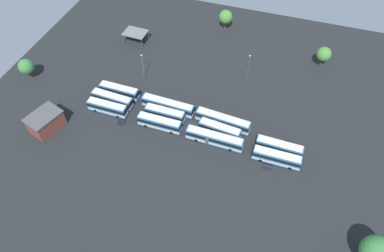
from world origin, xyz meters
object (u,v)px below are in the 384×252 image
at_px(bus_row1_slot0, 160,123).
at_px(bus_row0_slot1, 112,99).
at_px(bus_row1_slot1, 165,114).
at_px(bus_row1_slot2, 168,105).
at_px(lamp_post_near_entrance, 249,65).
at_px(bus_row3_slot1, 279,147).
at_px(tree_west_edge, 26,67).
at_px(maintenance_shelter, 135,33).
at_px(bus_row2_slot2, 223,121).
at_px(tree_east_edge, 226,17).
at_px(lamp_post_by_building, 143,66).
at_px(tree_south_edge, 324,54).
at_px(bus_row2_slot1, 220,130).
at_px(bus_row2_slot0, 214,139).
at_px(bus_row0_slot2, 119,91).
at_px(bus_row3_slot0, 277,158).
at_px(depot_building, 46,122).
at_px(bus_row0_slot0, 107,108).

bearing_deg(bus_row1_slot0, bus_row0_slot1, 165.85).
height_order(bus_row1_slot1, bus_row1_slot2, same).
bearing_deg(lamp_post_near_entrance, bus_row3_slot1, -62.13).
height_order(lamp_post_near_entrance, tree_west_edge, lamp_post_near_entrance).
bearing_deg(bus_row1_slot2, maintenance_shelter, 129.29).
xyz_separation_m(bus_row2_slot2, tree_east_edge, (-11.43, 45.65, 3.21)).
xyz_separation_m(bus_row1_slot1, maintenance_shelter, (-23.21, 31.18, 1.67)).
bearing_deg(bus_row1_slot0, bus_row1_slot1, 87.06).
relative_size(bus_row1_slot1, lamp_post_by_building, 1.27).
relative_size(maintenance_shelter, lamp_post_by_building, 0.90).
bearing_deg(bus_row3_slot1, maintenance_shelter, 149.76).
distance_m(bus_row1_slot2, tree_west_edge, 47.14).
xyz_separation_m(bus_row0_slot1, tree_south_edge, (57.45, 37.06, 3.27)).
bearing_deg(bus_row2_slot1, tree_south_edge, 58.01).
height_order(bus_row0_slot1, bus_row2_slot0, same).
relative_size(bus_row2_slot2, bus_row3_slot1, 1.29).
height_order(bus_row0_slot2, bus_row3_slot0, same).
bearing_deg(maintenance_shelter, bus_row3_slot1, -30.24).
bearing_deg(depot_building, tree_east_edge, 60.55).
relative_size(lamp_post_by_building, tree_south_edge, 1.21).
bearing_deg(bus_row1_slot1, bus_row3_slot0, -8.82).
height_order(bus_row0_slot0, tree_east_edge, tree_east_edge).
bearing_deg(bus_row0_slot2, tree_west_edge, -176.89).
xyz_separation_m(bus_row1_slot0, bus_row3_slot1, (33.14, 2.10, -0.00)).
bearing_deg(tree_west_edge, bus_row0_slot0, -10.48).
relative_size(bus_row2_slot0, bus_row2_slot2, 0.99).
xyz_separation_m(bus_row3_slot0, tree_west_edge, (-80.41, 7.82, 2.66)).
bearing_deg(depot_building, bus_row1_slot1, 24.60).
bearing_deg(tree_south_edge, bus_row2_slot1, -121.99).
bearing_deg(bus_row0_slot2, bus_row2_slot1, -8.84).
relative_size(bus_row1_slot1, bus_row2_slot2, 0.73).
relative_size(bus_row3_slot0, lamp_post_near_entrance, 1.56).
xyz_separation_m(bus_row0_slot2, bus_row3_slot1, (49.53, -5.96, 0.00)).
xyz_separation_m(bus_row1_slot0, depot_building, (-30.01, -10.15, 0.75)).
bearing_deg(tree_west_edge, bus_row2_slot2, 0.02).
bearing_deg(bus_row3_slot0, bus_row1_slot2, 165.78).
bearing_deg(lamp_post_near_entrance, bus_row0_slot1, -144.42).
bearing_deg(bus_row0_slot2, maintenance_shelter, 103.91).
height_order(maintenance_shelter, lamp_post_near_entrance, lamp_post_near_entrance).
relative_size(bus_row0_slot0, lamp_post_near_entrance, 1.51).
bearing_deg(tree_east_edge, bus_row2_slot0, -78.23).
distance_m(bus_row2_slot0, bus_row3_slot0, 17.05).
relative_size(maintenance_shelter, lamp_post_near_entrance, 1.03).
bearing_deg(tree_west_edge, bus_row1_slot1, -3.27).
bearing_deg(bus_row3_slot1, lamp_post_near_entrance, 117.87).
bearing_deg(bus_row1_slot2, bus_row3_slot0, -14.22).
bearing_deg(lamp_post_by_building, bus_row1_slot2, -41.49).
bearing_deg(bus_row2_slot1, bus_row2_slot0, -99.65).
relative_size(bus_row2_slot0, maintenance_shelter, 1.92).
bearing_deg(bus_row1_slot2, bus_row0_slot0, -158.88).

